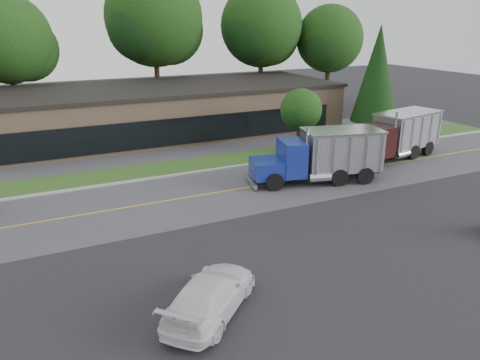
% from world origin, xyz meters
% --- Properties ---
extents(ground, '(140.00, 140.00, 0.00)m').
position_xyz_m(ground, '(0.00, 0.00, 0.00)').
color(ground, '#333338').
rests_on(ground, ground).
extents(road, '(60.00, 8.00, 0.02)m').
position_xyz_m(road, '(0.00, 9.00, 0.00)').
color(road, slate).
rests_on(road, ground).
extents(center_line, '(60.00, 0.12, 0.01)m').
position_xyz_m(center_line, '(0.00, 9.00, 0.00)').
color(center_line, gold).
rests_on(center_line, ground).
extents(curb, '(60.00, 0.30, 0.12)m').
position_xyz_m(curb, '(0.00, 13.20, 0.00)').
color(curb, '#9E9E99').
rests_on(curb, ground).
extents(grass_verge, '(60.00, 3.40, 0.03)m').
position_xyz_m(grass_verge, '(0.00, 15.00, 0.00)').
color(grass_verge, '#2B521C').
rests_on(grass_verge, ground).
extents(far_parking, '(60.00, 7.00, 0.02)m').
position_xyz_m(far_parking, '(0.00, 20.00, 0.00)').
color(far_parking, slate).
rests_on(far_parking, ground).
extents(strip_mall, '(32.00, 12.00, 4.00)m').
position_xyz_m(strip_mall, '(2.00, 26.00, 2.00)').
color(strip_mall, tan).
rests_on(strip_mall, ground).
extents(tree_far_b, '(8.67, 8.16, 12.37)m').
position_xyz_m(tree_far_b, '(-9.87, 34.10, 7.89)').
color(tree_far_b, '#382619').
rests_on(tree_far_b, ground).
extents(tree_far_c, '(10.67, 10.04, 15.21)m').
position_xyz_m(tree_far_c, '(4.16, 34.13, 9.71)').
color(tree_far_c, '#382619').
rests_on(tree_far_c, ground).
extents(tree_far_d, '(9.74, 9.17, 13.90)m').
position_xyz_m(tree_far_d, '(16.15, 33.12, 8.87)').
color(tree_far_d, '#382619').
rests_on(tree_far_d, ground).
extents(tree_far_e, '(8.21, 7.73, 11.71)m').
position_xyz_m(tree_far_e, '(24.13, 31.10, 7.47)').
color(tree_far_e, '#382619').
rests_on(tree_far_e, ground).
extents(evergreen_right, '(4.25, 4.25, 9.66)m').
position_xyz_m(evergreen_right, '(20.00, 18.00, 5.31)').
color(evergreen_right, '#382619').
rests_on(evergreen_right, ground).
extents(tree_verge, '(3.48, 3.27, 4.96)m').
position_xyz_m(tree_verge, '(10.05, 15.04, 3.15)').
color(tree_verge, '#382619').
rests_on(tree_verge, ground).
extents(dump_truck_blue, '(8.72, 4.43, 3.36)m').
position_xyz_m(dump_truck_blue, '(7.34, 8.04, 1.81)').
color(dump_truck_blue, black).
rests_on(dump_truck_blue, ground).
extents(dump_truck_maroon, '(9.38, 4.23, 3.36)m').
position_xyz_m(dump_truck_maroon, '(15.44, 10.17, 1.81)').
color(dump_truck_maroon, black).
rests_on(dump_truck_maroon, ground).
extents(rally_car, '(5.03, 4.92, 1.45)m').
position_xyz_m(rally_car, '(-4.76, -2.20, 0.73)').
color(rally_car, white).
rests_on(rally_car, ground).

